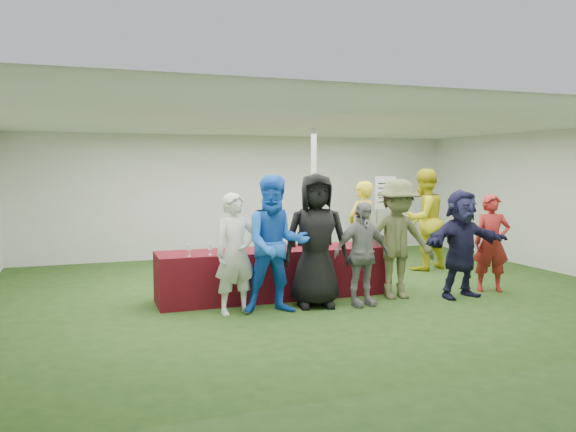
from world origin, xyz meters
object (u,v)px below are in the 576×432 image
object	(u,v)px
customer_0	(236,254)
customer_6	(492,243)
staff_pourer	(361,230)
staff_back	(423,219)
customer_1	(276,245)
wine_list_sign	(385,199)
customer_3	(362,254)
customer_5	(461,244)
customer_4	(397,239)
serving_table	(276,273)
customer_2	(316,240)
dump_bucket	(380,240)

from	to	relation	value
customer_0	customer_6	distance (m)	4.23
staff_pourer	staff_back	distance (m)	1.54
customer_1	customer_6	xyz separation A→B (m)	(3.70, 0.12, -0.16)
wine_list_sign	customer_1	distance (m)	5.06
staff_back	customer_0	world-z (taller)	staff_back
customer_3	customer_5	bearing A→B (deg)	-6.56
customer_3	customer_4	xyz separation A→B (m)	(0.72, 0.23, 0.15)
customer_0	customer_1	world-z (taller)	customer_1
customer_6	serving_table	bearing A→B (deg)	-167.49
customer_0	customer_1	bearing A→B (deg)	-25.11
customer_0	wine_list_sign	bearing A→B (deg)	28.63
staff_pourer	customer_0	xyz separation A→B (m)	(-2.77, -1.68, -0.05)
customer_2	customer_5	bearing A→B (deg)	6.16
customer_1	customer_0	bearing A→B (deg)	172.46
customer_3	dump_bucket	bearing A→B (deg)	40.90
customer_2	customer_3	size ratio (longest dim) A/B	1.27
customer_4	serving_table	bearing A→B (deg)	164.30
dump_bucket	customer_4	size ratio (longest dim) A/B	0.13
customer_1	customer_3	size ratio (longest dim) A/B	1.25
serving_table	customer_3	bearing A→B (deg)	-41.96
wine_list_sign	customer_2	size ratio (longest dim) A/B	0.94
dump_bucket	staff_pourer	world-z (taller)	staff_pourer
customer_0	customer_3	size ratio (longest dim) A/B	1.09
staff_pourer	customer_2	world-z (taller)	customer_2
serving_table	customer_1	xyz separation A→B (m)	(-0.28, -0.87, 0.57)
dump_bucket	customer_1	xyz separation A→B (m)	(-1.95, -0.65, 0.10)
serving_table	customer_6	xyz separation A→B (m)	(3.41, -0.75, 0.41)
serving_table	customer_6	bearing A→B (deg)	-12.39
customer_5	customer_2	bearing A→B (deg)	168.11
customer_3	customer_4	distance (m)	0.77
customer_2	serving_table	bearing A→B (deg)	128.53
customer_4	customer_5	xyz separation A→B (m)	(0.95, -0.28, -0.08)
customer_2	customer_4	distance (m)	1.36
dump_bucket	customer_3	bearing A→B (deg)	-134.38
wine_list_sign	staff_pourer	world-z (taller)	wine_list_sign
customer_0	customer_5	world-z (taller)	customer_5
customer_6	wine_list_sign	bearing A→B (deg)	115.72
dump_bucket	wine_list_sign	world-z (taller)	wine_list_sign
customer_0	customer_2	xyz separation A→B (m)	(1.18, 0.00, 0.13)
customer_6	customer_4	bearing A→B (deg)	-157.56
customer_2	dump_bucket	bearing A→B (deg)	33.05
serving_table	customer_4	bearing A→B (deg)	-21.44
customer_0	serving_table	bearing A→B (deg)	31.81
customer_2	customer_0	bearing A→B (deg)	-168.05
staff_back	customer_0	size ratio (longest dim) A/B	1.19
serving_table	staff_back	bearing A→B (deg)	20.17
customer_3	customer_5	size ratio (longest dim) A/B	0.91
wine_list_sign	staff_pourer	distance (m)	2.22
customer_1	customer_4	distance (m)	2.02
wine_list_sign	staff_pourer	size ratio (longest dim) A/B	1.03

